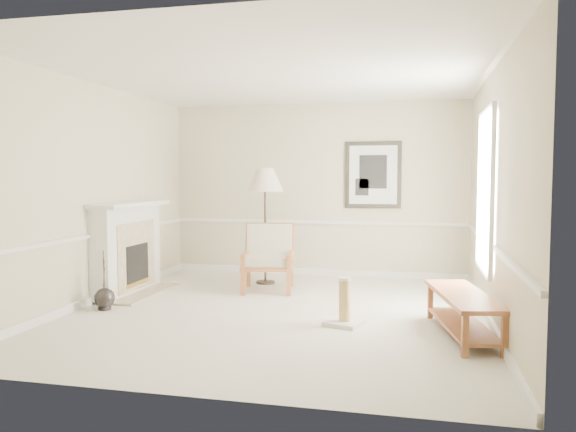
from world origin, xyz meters
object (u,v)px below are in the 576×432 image
object	(u,v)px
floor_vase	(104,299)
bench	(463,307)
scratching_post	(344,310)
armchair	(268,254)
floor_lamp	(265,183)

from	to	relation	value
floor_vase	bench	distance (m)	4.31
bench	scratching_post	distance (m)	1.28
armchair	scratching_post	xyz separation A→B (m)	(1.35, -1.74, -0.35)
floor_vase	floor_lamp	distance (m)	2.99
armchair	floor_lamp	bearing A→B (deg)	100.67
armchair	bench	size ratio (longest dim) A/B	0.59
bench	scratching_post	xyz separation A→B (m)	(-1.27, 0.15, -0.13)
armchair	floor_lamp	xyz separation A→B (m)	(-0.17, 0.46, 1.04)
floor_vase	bench	bearing A→B (deg)	-2.70
floor_vase	bench	world-z (taller)	floor_vase
floor_vase	scratching_post	distance (m)	3.03
floor_vase	armchair	size ratio (longest dim) A/B	0.77
floor_lamp	bench	distance (m)	3.86
floor_lamp	bench	size ratio (longest dim) A/B	1.09
bench	floor_lamp	bearing A→B (deg)	139.89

